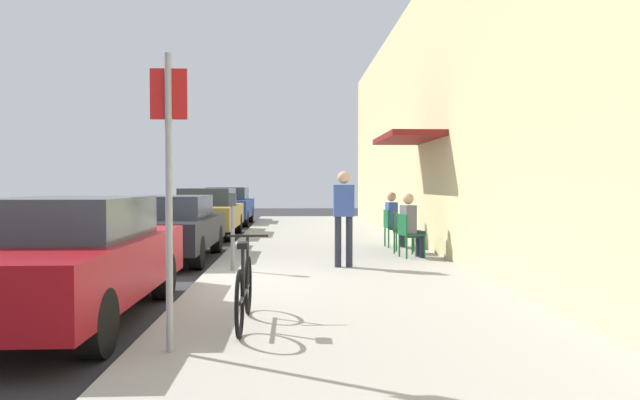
{
  "coord_description": "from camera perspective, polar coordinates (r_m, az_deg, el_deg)",
  "views": [
    {
      "loc": [
        1.48,
        -8.89,
        1.58
      ],
      "look_at": [
        2.1,
        4.5,
        1.23
      ],
      "focal_mm": 32.68,
      "sensor_mm": 36.0,
      "label": 1
    }
  ],
  "objects": [
    {
      "name": "cafe_chair_1",
      "position": [
        12.62,
        7.89,
        -2.86
      ],
      "size": [
        0.55,
        0.55,
        0.87
      ],
      "color": "#14592D",
      "rests_on": "sidewalk_slab"
    },
    {
      "name": "seated_patron_0",
      "position": [
        11.81,
        8.89,
        -2.22
      ],
      "size": [
        0.48,
        0.43,
        1.29
      ],
      "color": "#232838",
      "rests_on": "sidewalk_slab"
    },
    {
      "name": "cafe_chair_2",
      "position": [
        13.74,
        7.0,
        -2.5
      ],
      "size": [
        0.47,
        0.47,
        0.87
      ],
      "color": "#14592D",
      "rests_on": "sidewalk_slab"
    },
    {
      "name": "ground_plane",
      "position": [
        9.15,
        -12.05,
        -8.48
      ],
      "size": [
        60.0,
        60.0,
        0.0
      ],
      "primitive_type": "plane",
      "color": "#2D2D30"
    },
    {
      "name": "bicycle_0",
      "position": [
        6.17,
        -7.43,
        -8.81
      ],
      "size": [
        0.46,
        1.71,
        0.9
      ],
      "color": "black",
      "rests_on": "sidewalk_slab"
    },
    {
      "name": "parked_car_0",
      "position": [
        7.27,
        -23.5,
        -5.24
      ],
      "size": [
        1.8,
        4.4,
        1.44
      ],
      "color": "maroon",
      "rests_on": "ground_plane"
    },
    {
      "name": "parked_car_1",
      "position": [
        12.57,
        -14.51,
        -2.53
      ],
      "size": [
        1.8,
        4.4,
        1.35
      ],
      "color": "black",
      "rests_on": "ground_plane"
    },
    {
      "name": "cafe_chair_0",
      "position": [
        11.8,
        8.62,
        -3.16
      ],
      "size": [
        0.52,
        0.52,
        0.87
      ],
      "color": "#14592D",
      "rests_on": "sidewalk_slab"
    },
    {
      "name": "pedestrian_standing",
      "position": [
        10.3,
        2.33,
        -1.06
      ],
      "size": [
        0.36,
        0.22,
        1.7
      ],
      "color": "#232838",
      "rests_on": "sidewalk_slab"
    },
    {
      "name": "sidewalk_slab",
      "position": [
        11.03,
        1.39,
        -6.42
      ],
      "size": [
        4.5,
        32.0,
        0.12
      ],
      "primitive_type": "cube",
      "color": "#9E9B93",
      "rests_on": "ground_plane"
    },
    {
      "name": "street_sign",
      "position": [
        5.22,
        -14.58,
        2.09
      ],
      "size": [
        0.32,
        0.06,
        2.6
      ],
      "color": "gray",
      "rests_on": "sidewalk_slab"
    },
    {
      "name": "parking_meter",
      "position": [
        10.02,
        -8.56,
        -2.49
      ],
      "size": [
        0.12,
        0.1,
        1.32
      ],
      "color": "slate",
      "rests_on": "sidewalk_slab"
    },
    {
      "name": "building_facade",
      "position": [
        11.46,
        13.59,
        9.29
      ],
      "size": [
        1.4,
        32.0,
        6.29
      ],
      "color": "beige",
      "rests_on": "ground_plane"
    },
    {
      "name": "parked_car_3",
      "position": [
        23.32,
        -9.01,
        -0.52
      ],
      "size": [
        1.8,
        4.4,
        1.48
      ],
      "color": "navy",
      "rests_on": "ground_plane"
    },
    {
      "name": "parked_car_2",
      "position": [
        17.86,
        -10.96,
        -1.17
      ],
      "size": [
        1.8,
        4.4,
        1.47
      ],
      "color": "#A58433",
      "rests_on": "ground_plane"
    },
    {
      "name": "seated_patron_2",
      "position": [
        13.74,
        7.25,
        -1.7
      ],
      "size": [
        0.44,
        0.38,
        1.29
      ],
      "color": "#232838",
      "rests_on": "sidewalk_slab"
    }
  ]
}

